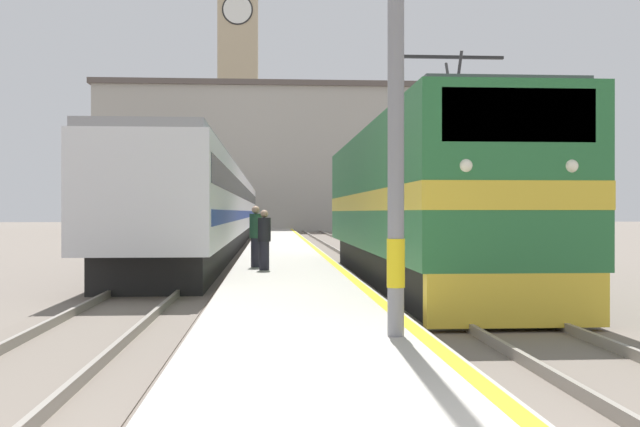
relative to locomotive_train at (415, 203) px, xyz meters
name	(u,v)px	position (x,y,z in m)	size (l,w,h in m)	color
ground_plane	(281,251)	(-3.17, 16.02, -2.03)	(200.00, 200.00, 0.00)	#70665B
platform	(283,254)	(-3.17, 11.02, -1.89)	(3.06, 140.00, 0.28)	#ADA89E
rail_track_near	(362,256)	(0.00, 11.02, -2.00)	(2.83, 140.00, 0.16)	#70665B
rail_track_far	(203,257)	(-6.33, 11.02, -2.00)	(2.83, 140.00, 0.16)	#70665B
locomotive_train	(415,203)	(0.00, 0.00, 0.00)	(2.92, 15.96, 4.94)	black
passenger_train	(218,208)	(-6.33, 19.64, -0.02)	(2.92, 46.63, 3.71)	black
person_on_platform	(256,235)	(-4.07, 2.04, -0.86)	(0.34, 0.34, 1.70)	#23232D
second_waiting_passenger	(264,239)	(-3.82, 1.00, -0.92)	(0.34, 0.34, 1.58)	#23232D
clock_tower	(238,82)	(-7.19, 64.27, 14.12)	(5.38, 5.38, 30.48)	tan
station_building	(262,159)	(-4.42, 51.91, 4.81)	(30.54, 8.16, 13.62)	#A8A399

